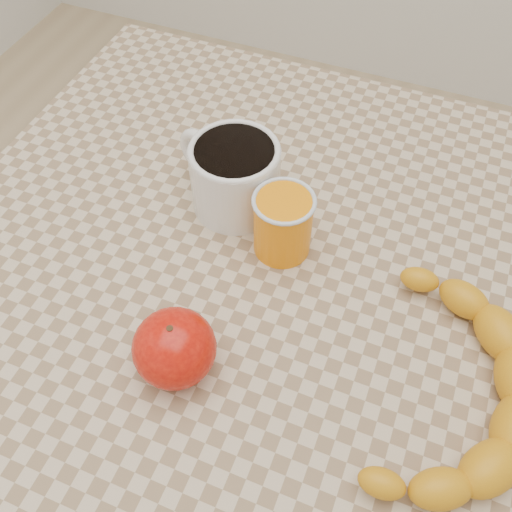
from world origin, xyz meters
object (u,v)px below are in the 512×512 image
at_px(coffee_mug, 233,173).
at_px(orange_juice_glass, 283,223).
at_px(apple, 174,348).
at_px(table, 256,305).
at_px(banana, 451,388).

xyz_separation_m(coffee_mug, orange_juice_glass, (0.08, -0.05, -0.01)).
relative_size(coffee_mug, orange_juice_glass, 1.95).
relative_size(coffee_mug, apple, 1.64).
bearing_deg(coffee_mug, apple, -81.12).
relative_size(orange_juice_glass, apple, 0.84).
xyz_separation_m(orange_juice_glass, apple, (-0.04, -0.19, -0.00)).
distance_m(table, apple, 0.20).
bearing_deg(apple, banana, 14.29).
bearing_deg(apple, coffee_mug, 98.88).
bearing_deg(orange_juice_glass, coffee_mug, 150.21).
height_order(apple, banana, apple).
bearing_deg(table, banana, -19.09).
height_order(table, orange_juice_glass, orange_juice_glass).
relative_size(table, banana, 2.43).
xyz_separation_m(orange_juice_glass, banana, (0.22, -0.12, -0.02)).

